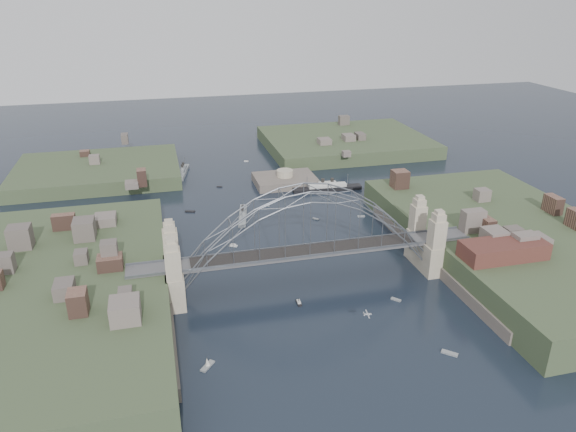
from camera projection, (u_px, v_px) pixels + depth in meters
The scene contains 26 objects.
ground at pixel (306, 281), 131.59m from camera, with size 500.00×500.00×0.00m, color black.
bridge at pixel (307, 236), 126.75m from camera, with size 84.00×13.80×24.60m.
shore_west at pixel (56, 306), 117.86m from camera, with size 50.50×90.00×12.00m.
shore_east at pixel (511, 248), 143.77m from camera, with size 50.50×90.00×12.00m.
headland_nw at pixel (99, 176), 203.63m from camera, with size 60.00×45.00×9.00m, color #3A4A2C.
headland_ne at pixel (345, 146), 240.64m from camera, with size 70.00×55.00×9.50m, color #3A4A2C.
fort_island at pixel (285, 185), 196.83m from camera, with size 22.00×16.00×9.40m.
wharf_shed at pixel (504, 250), 125.13m from camera, with size 20.00×8.00×4.00m, color #592D26.
finger_pier at pixel (516, 319), 115.18m from camera, with size 4.00×22.00×1.40m, color #555557.
naval_cruiser_near at pixel (243, 215), 167.84m from camera, with size 5.49×16.65×4.96m.
naval_cruiser_far at pixel (183, 172), 207.13m from camera, with size 5.92×17.25×5.79m.
ocean_liner at pixel (327, 188), 190.13m from camera, with size 24.86×4.57×6.07m.
aeroplane at pixel (367, 314), 108.71m from camera, with size 1.72×3.14×0.46m.
small_boat_a at pixel (233, 245), 149.15m from camera, with size 2.41×1.86×1.43m.
small_boat_b at pixel (316, 219), 166.58m from camera, with size 1.92×1.96×0.45m.
small_boat_c at pixel (299, 303), 122.06m from camera, with size 0.90×2.61×1.43m.
small_boat_d at pixel (361, 216), 168.50m from camera, with size 2.41×1.17×0.45m.
small_boat_e at pixel (190, 211), 172.19m from camera, with size 3.35×2.07×0.45m.
small_boat_f at pixel (268, 205), 176.74m from camera, with size 0.90×1.71×1.43m.
small_boat_g at pixel (450, 353), 105.37m from camera, with size 3.06×2.94×0.45m.
small_boat_h at pixel (219, 187), 193.54m from camera, with size 2.09×1.25×0.45m.
small_boat_i at pixel (397, 242), 151.60m from camera, with size 2.19×2.24×0.45m.
small_boat_j at pixel (207, 364), 101.57m from camera, with size 3.10×3.40×2.38m.
small_boat_k at pixel (246, 161), 221.99m from camera, with size 1.88×1.28×0.45m.
small_boat_l at pixel (157, 247), 148.17m from camera, with size 3.02×1.25×1.43m.
small_boat_m at pixel (396, 300), 123.49m from camera, with size 2.15×2.30×0.45m.
Camera 1 is at (-32.48, -110.08, 66.50)m, focal length 33.37 mm.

